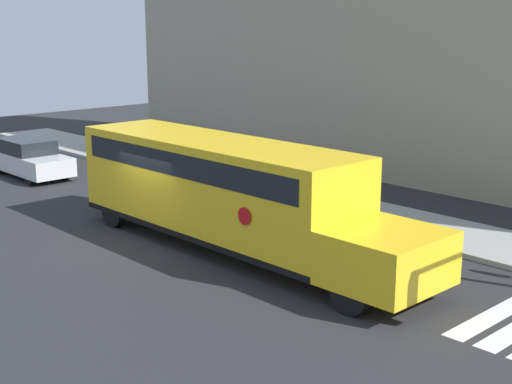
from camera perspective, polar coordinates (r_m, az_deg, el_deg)
ground_plane at (r=21.07m, az=-8.01°, el=-3.80°), size 60.00×60.00×0.00m
sidewalk_strip at (r=25.20m, az=4.09°, el=-0.65°), size 44.00×3.00×0.15m
building_backdrop at (r=29.58m, az=13.15°, el=14.19°), size 32.00×4.00×13.52m
school_bus at (r=19.62m, az=-2.38°, el=0.29°), size 11.86×2.57×3.03m
parked_car at (r=30.76m, az=-17.71°, el=2.61°), size 4.52×1.73×1.52m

